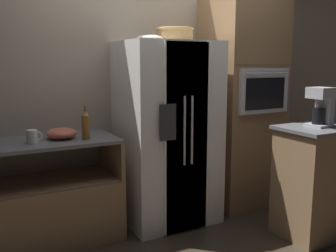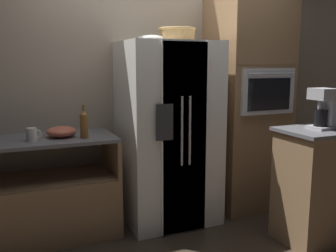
{
  "view_description": "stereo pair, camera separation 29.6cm",
  "coord_description": "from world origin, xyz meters",
  "px_view_note": "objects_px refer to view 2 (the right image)",
  "views": [
    {
      "loc": [
        -1.58,
        -3.12,
        1.54
      ],
      "look_at": [
        0.04,
        -0.07,
        0.95
      ],
      "focal_mm": 40.0,
      "sensor_mm": 36.0,
      "label": 1
    },
    {
      "loc": [
        -1.31,
        -3.25,
        1.54
      ],
      "look_at": [
        0.04,
        -0.07,
        0.95
      ],
      "focal_mm": 40.0,
      "sensor_mm": 36.0,
      "label": 2
    }
  ],
  "objects_px": {
    "wicker_basket": "(177,34)",
    "fruit_bowl": "(151,38)",
    "mug": "(32,134)",
    "wall_oven": "(247,104)",
    "coffee_maker": "(324,107)",
    "refrigerator": "(168,133)",
    "mixing_bowl": "(61,132)",
    "bottle_tall": "(84,124)"
  },
  "relations": [
    {
      "from": "wall_oven",
      "to": "wicker_basket",
      "type": "height_order",
      "value": "wall_oven"
    },
    {
      "from": "mug",
      "to": "mixing_bowl",
      "type": "xyz_separation_m",
      "value": [
        0.25,
        0.08,
        -0.01
      ]
    },
    {
      "from": "refrigerator",
      "to": "bottle_tall",
      "type": "relative_size",
      "value": 6.11
    },
    {
      "from": "refrigerator",
      "to": "coffee_maker",
      "type": "height_order",
      "value": "refrigerator"
    },
    {
      "from": "wall_oven",
      "to": "mixing_bowl",
      "type": "distance_m",
      "value": 1.92
    },
    {
      "from": "mixing_bowl",
      "to": "coffee_maker",
      "type": "height_order",
      "value": "coffee_maker"
    },
    {
      "from": "wall_oven",
      "to": "wicker_basket",
      "type": "distance_m",
      "value": 1.07
    },
    {
      "from": "coffee_maker",
      "to": "refrigerator",
      "type": "bearing_deg",
      "value": 137.42
    },
    {
      "from": "refrigerator",
      "to": "mug",
      "type": "height_order",
      "value": "refrigerator"
    },
    {
      "from": "coffee_maker",
      "to": "wicker_basket",
      "type": "bearing_deg",
      "value": 132.65
    },
    {
      "from": "wall_oven",
      "to": "mug",
      "type": "xyz_separation_m",
      "value": [
        -2.16,
        -0.06,
        -0.15
      ]
    },
    {
      "from": "mug",
      "to": "fruit_bowl",
      "type": "bearing_deg",
      "value": 4.86
    },
    {
      "from": "refrigerator",
      "to": "mixing_bowl",
      "type": "height_order",
      "value": "refrigerator"
    },
    {
      "from": "refrigerator",
      "to": "wall_oven",
      "type": "bearing_deg",
      "value": 2.39
    },
    {
      "from": "mixing_bowl",
      "to": "coffee_maker",
      "type": "xyz_separation_m",
      "value": [
        2.01,
        -0.98,
        0.23
      ]
    },
    {
      "from": "wicker_basket",
      "to": "coffee_maker",
      "type": "distance_m",
      "value": 1.47
    },
    {
      "from": "mixing_bowl",
      "to": "coffee_maker",
      "type": "relative_size",
      "value": 0.75
    },
    {
      "from": "wicker_basket",
      "to": "coffee_maker",
      "type": "xyz_separation_m",
      "value": [
        0.9,
        -0.98,
        -0.63
      ]
    },
    {
      "from": "wall_oven",
      "to": "fruit_bowl",
      "type": "distance_m",
      "value": 1.26
    },
    {
      "from": "coffee_maker",
      "to": "mixing_bowl",
      "type": "bearing_deg",
      "value": 153.93
    },
    {
      "from": "mixing_bowl",
      "to": "wall_oven",
      "type": "bearing_deg",
      "value": -0.4
    },
    {
      "from": "refrigerator",
      "to": "wall_oven",
      "type": "relative_size",
      "value": 0.79
    },
    {
      "from": "coffee_maker",
      "to": "fruit_bowl",
      "type": "bearing_deg",
      "value": 139.27
    },
    {
      "from": "refrigerator",
      "to": "bottle_tall",
      "type": "xyz_separation_m",
      "value": [
        -0.82,
        -0.08,
        0.16
      ]
    },
    {
      "from": "fruit_bowl",
      "to": "mixing_bowl",
      "type": "distance_m",
      "value": 1.18
    },
    {
      "from": "wicker_basket",
      "to": "fruit_bowl",
      "type": "distance_m",
      "value": 0.26
    },
    {
      "from": "bottle_tall",
      "to": "coffee_maker",
      "type": "distance_m",
      "value": 2.03
    },
    {
      "from": "wicker_basket",
      "to": "fruit_bowl",
      "type": "relative_size",
      "value": 1.46
    },
    {
      "from": "refrigerator",
      "to": "coffee_maker",
      "type": "xyz_separation_m",
      "value": [
        1.01,
        -0.93,
        0.31
      ]
    },
    {
      "from": "wall_oven",
      "to": "fruit_bowl",
      "type": "bearing_deg",
      "value": 178.42
    },
    {
      "from": "wicker_basket",
      "to": "bottle_tall",
      "type": "relative_size",
      "value": 1.27
    },
    {
      "from": "fruit_bowl",
      "to": "mixing_bowl",
      "type": "height_order",
      "value": "fruit_bowl"
    },
    {
      "from": "wall_oven",
      "to": "coffee_maker",
      "type": "bearing_deg",
      "value": -84.67
    },
    {
      "from": "fruit_bowl",
      "to": "wall_oven",
      "type": "bearing_deg",
      "value": -1.58
    },
    {
      "from": "fruit_bowl",
      "to": "mug",
      "type": "relative_size",
      "value": 1.97
    },
    {
      "from": "refrigerator",
      "to": "mixing_bowl",
      "type": "xyz_separation_m",
      "value": [
        -0.99,
        0.05,
        0.08
      ]
    },
    {
      "from": "coffee_maker",
      "to": "wall_oven",
      "type": "bearing_deg",
      "value": 95.33
    },
    {
      "from": "refrigerator",
      "to": "bottle_tall",
      "type": "bearing_deg",
      "value": -174.76
    },
    {
      "from": "refrigerator",
      "to": "fruit_bowl",
      "type": "xyz_separation_m",
      "value": [
        -0.15,
        0.07,
        0.9
      ]
    },
    {
      "from": "wall_oven",
      "to": "fruit_bowl",
      "type": "height_order",
      "value": "wall_oven"
    },
    {
      "from": "refrigerator",
      "to": "wicker_basket",
      "type": "distance_m",
      "value": 0.95
    },
    {
      "from": "mug",
      "to": "wicker_basket",
      "type": "bearing_deg",
      "value": 3.26
    }
  ]
}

